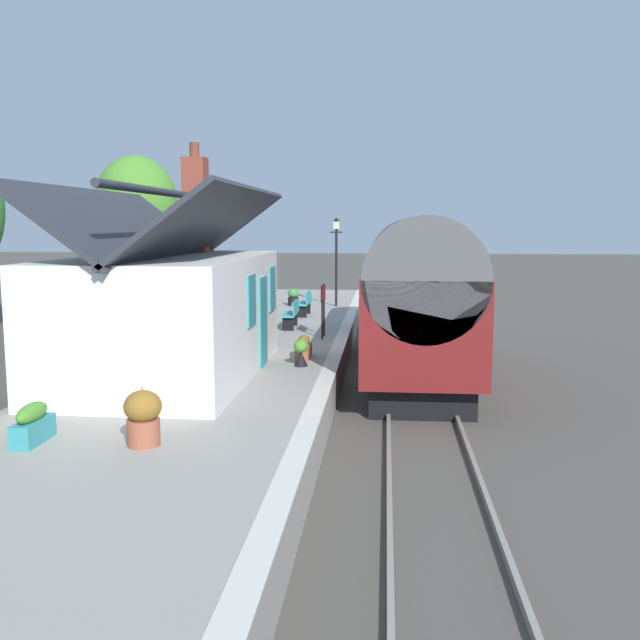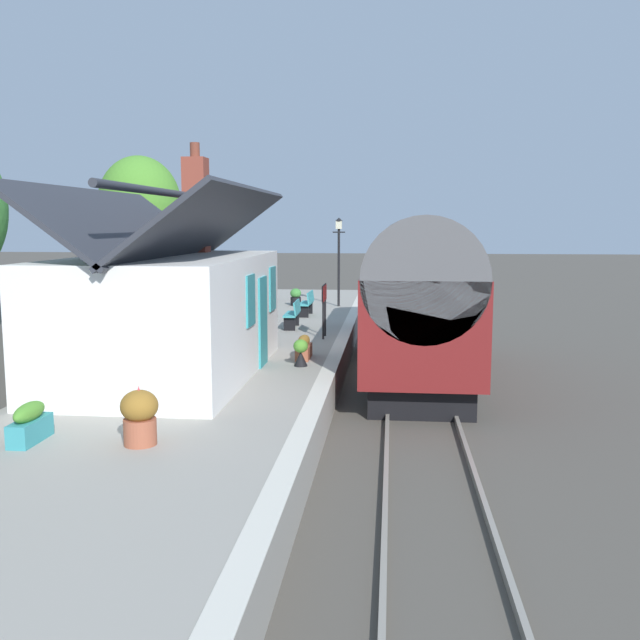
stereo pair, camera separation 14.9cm
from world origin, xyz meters
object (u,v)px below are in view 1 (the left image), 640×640
Objects in this scene: station_sign_board at (323,297)px; planter_bench_right at (293,297)px; bench_platform_end at (292,313)px; planter_edge_near at (220,298)px; planter_under_sign at (32,424)px; bench_mid_platform at (305,303)px; tree_mid_background at (137,205)px; planter_edge_far at (143,416)px; station_building at (170,310)px; planter_bench_left at (266,294)px; lamp_post_platform at (336,244)px; train at (416,296)px; planter_by_door at (301,353)px; planter_corner_building at (304,347)px.

planter_bench_right is at bearing 13.56° from station_sign_board.
bench_platform_end is 5.23m from planter_edge_near.
planter_edge_near is 1.07× the size of planter_under_sign.
tree_mid_background reaches higher than bench_mid_platform.
station_sign_board is (10.44, -1.81, 0.73)m from planter_edge_far.
station_building reaches higher than planter_under_sign.
station_sign_board is at bearing -147.09° from bench_platform_end.
station_sign_board is (-4.93, -1.09, 0.71)m from bench_mid_platform.
bench_platform_end reaches higher than planter_bench_left.
lamp_post_platform is (3.08, -0.91, 2.03)m from bench_mid_platform.
station_building reaches higher than bench_mid_platform.
planter_bench_right is (9.59, 4.57, -1.05)m from train.
train reaches higher than planter_bench_left.
lamp_post_platform is 9.71m from tree_mid_background.
station_sign_board reaches higher than planter_under_sign.
planter_by_door is at bearing -148.39° from tree_mid_background.
planter_bench_left is at bearing 60.54° from lamp_post_platform.
planter_bench_right is at bearing 8.76° from planter_corner_building.
planter_edge_far is at bearing -170.69° from planter_edge_near.
planter_edge_far is (-15.37, 0.72, -0.02)m from bench_mid_platform.
tree_mid_background is at bearing 42.60° from bench_platform_end.
bench_platform_end is at bearing -164.59° from planter_bench_left.
station_building is 5.34× the size of bench_platform_end.
tree_mid_background is (8.91, 8.19, 3.71)m from bench_platform_end.
lamp_post_platform reaches higher than planter_by_door.
station_sign_board reaches higher than planter_corner_building.
planter_corner_building is 11.53m from lamp_post_platform.
planter_bench_right is 2.78m from lamp_post_platform.
tree_mid_background is (2.66, 7.41, 3.82)m from planter_bench_right.
bench_platform_end reaches higher than planter_under_sign.
station_building reaches higher than bench_platform_end.
bench_platform_end is 0.90× the size of station_sign_board.
station_building is 10.67× the size of planter_bench_right.
planter_corner_building is at bearing 121.91° from train.
station_building is 5.21m from planter_under_sign.
station_sign_board is at bearing -178.74° from lamp_post_platform.
station_sign_board is (1.54, 2.63, -0.22)m from train.
train is 7.52m from bench_mid_platform.
station_building reaches higher than train.
station_building is at bearing -158.24° from tree_mid_background.
station_sign_board is (-1.80, -1.16, 0.71)m from bench_platform_end.
station_building is 7.77× the size of planter_corner_building.
station_building is at bearing 128.08° from planter_corner_building.
station_building is at bearing -7.09° from planter_under_sign.
planter_under_sign is 20.30m from planter_bench_left.
station_building is 15.30m from planter_bench_left.
planter_bench_right reaches higher than planter_by_door.
planter_edge_near is 0.61× the size of station_sign_board.
planter_edge_near is 16.50m from planter_edge_far.
planter_edge_far reaches higher than bench_mid_platform.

